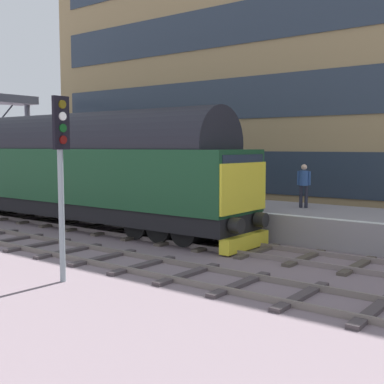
{
  "coord_description": "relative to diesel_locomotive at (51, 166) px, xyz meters",
  "views": [
    {
      "loc": [
        -13.66,
        -13.36,
        3.33
      ],
      "look_at": [
        0.2,
        -2.76,
        1.74
      ],
      "focal_mm": 47.23,
      "sensor_mm": 36.0,
      "label": 1
    }
  ],
  "objects": [
    {
      "name": "signal_post_near",
      "position": [
        -5.91,
        -8.24,
        0.46
      ],
      "size": [
        0.44,
        0.22,
        4.52
      ],
      "color": "gray",
      "rests_on": "ground"
    },
    {
      "name": "diesel_locomotive",
      "position": [
        0.0,
        0.0,
        0.0
      ],
      "size": [
        2.74,
        19.98,
        4.68
      ],
      "color": "black",
      "rests_on": "ground"
    },
    {
      "name": "track_adjacent_west",
      "position": [
        -3.59,
        -4.8,
        -2.43
      ],
      "size": [
        2.5,
        60.0,
        0.15
      ],
      "color": "gray",
      "rests_on": "ground"
    },
    {
      "name": "ground_plane",
      "position": [
        -0.0,
        -4.8,
        -2.49
      ],
      "size": [
        140.0,
        140.0,
        0.0
      ],
      "primitive_type": "plane",
      "color": "slate",
      "rests_on": "ground"
    },
    {
      "name": "platform_number_sign",
      "position": [
        1.87,
        -8.62,
        -0.12
      ],
      "size": [
        0.1,
        0.44,
        2.06
      ],
      "color": "slate",
      "rests_on": "station_platform"
    },
    {
      "name": "station_platform",
      "position": [
        3.6,
        -4.8,
        -1.99
      ],
      "size": [
        4.0,
        44.0,
        1.01
      ],
      "color": "gray",
      "rests_on": "ground"
    },
    {
      "name": "track_main",
      "position": [
        -0.0,
        -4.8,
        -2.43
      ],
      "size": [
        2.5,
        60.0,
        0.15
      ],
      "color": "gray",
      "rests_on": "ground"
    },
    {
      "name": "station_building",
      "position": [
        10.26,
        -5.52,
        6.77
      ],
      "size": [
        4.08,
        30.46,
        18.52
      ],
      "color": "#957E54",
      "rests_on": "ground"
    },
    {
      "name": "waiting_passenger",
      "position": [
        3.96,
        -9.99,
        -0.5
      ],
      "size": [
        0.4,
        0.5,
        1.64
      ],
      "rotation": [
        0.0,
        0.0,
        1.77
      ],
      "color": "#252531",
      "rests_on": "station_platform"
    }
  ]
}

